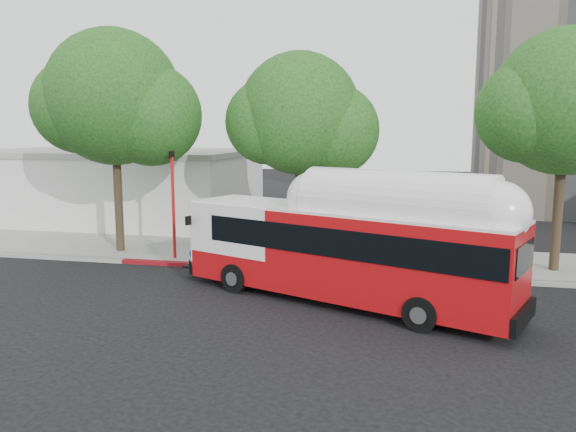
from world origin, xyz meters
name	(u,v)px	position (x,y,z in m)	size (l,w,h in m)	color
ground	(294,304)	(0.00, 0.00, 0.00)	(120.00, 120.00, 0.00)	black
sidewalk	(324,256)	(0.00, 6.50, 0.07)	(60.00, 5.00, 0.15)	gray
curb_strip	(314,271)	(0.00, 3.90, 0.07)	(60.00, 0.30, 0.15)	gray
red_curb_segment	(239,267)	(-3.00, 3.90, 0.08)	(10.00, 0.32, 0.16)	maroon
street_tree_left	(125,103)	(-8.53, 5.56, 6.60)	(6.67, 5.80, 9.74)	#2D2116
street_tree_mid	(309,119)	(-0.59, 6.06, 5.91)	(5.75, 5.00, 8.62)	#2D2116
low_commercial_bldg	(114,185)	(-14.00, 14.00, 2.15)	(16.20, 10.20, 4.25)	silver
transit_bus	(344,253)	(1.54, 0.44, 1.61)	(11.56, 6.31, 3.45)	#AB0B0F
signal_pole	(173,206)	(-6.02, 4.59, 2.36)	(0.13, 0.44, 4.61)	red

